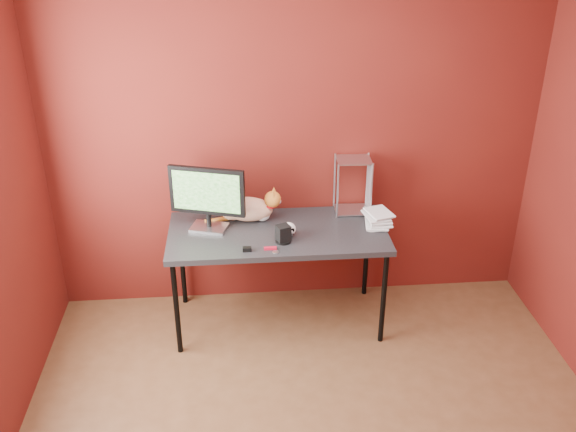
{
  "coord_description": "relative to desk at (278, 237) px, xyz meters",
  "views": [
    {
      "loc": [
        -0.41,
        -2.5,
        2.83
      ],
      "look_at": [
        -0.1,
        1.15,
        0.97
      ],
      "focal_mm": 40.0,
      "sensor_mm": 36.0,
      "label": 1
    }
  ],
  "objects": [
    {
      "name": "wire_rack",
      "position": [
        0.56,
        0.26,
        0.26
      ],
      "size": [
        0.25,
        0.21,
        0.41
      ],
      "rotation": [
        0.0,
        0.0,
        -0.04
      ],
      "color": "#B4B3B9",
      "rests_on": "desk"
    },
    {
      "name": "desk",
      "position": [
        0.0,
        0.0,
        0.0
      ],
      "size": [
        1.5,
        0.7,
        0.75
      ],
      "color": "black",
      "rests_on": "ground"
    },
    {
      "name": "black_gadget",
      "position": [
        -0.22,
        -0.26,
        0.06
      ],
      "size": [
        0.06,
        0.03,
        0.03
      ],
      "primitive_type": "cube",
      "rotation": [
        0.0,
        0.0,
        -0.01
      ],
      "color": "black",
      "rests_on": "desk"
    },
    {
      "name": "speaker",
      "position": [
        0.03,
        -0.16,
        0.11
      ],
      "size": [
        0.11,
        0.11,
        0.12
      ],
      "rotation": [
        0.0,
        0.0,
        0.4
      ],
      "color": "black",
      "rests_on": "desk"
    },
    {
      "name": "book_stack",
      "position": [
        0.63,
        0.04,
        0.57
      ],
      "size": [
        0.2,
        0.24,
        1.03
      ],
      "rotation": [
        0.0,
        0.0,
        0.07
      ],
      "color": "beige",
      "rests_on": "desk"
    },
    {
      "name": "room",
      "position": [
        0.15,
        -1.37,
        0.75
      ],
      "size": [
        3.52,
        3.52,
        2.61
      ],
      "color": "#50311B",
      "rests_on": "ground"
    },
    {
      "name": "pocket_knife",
      "position": [
        -0.07,
        -0.25,
        0.06
      ],
      "size": [
        0.08,
        0.02,
        0.02
      ],
      "primitive_type": "cube",
      "rotation": [
        0.0,
        0.0,
        0.02
      ],
      "color": "#AB0D24",
      "rests_on": "desk"
    },
    {
      "name": "monitor",
      "position": [
        -0.47,
        0.07,
        0.3
      ],
      "size": [
        0.51,
        0.23,
        0.45
      ],
      "rotation": [
        0.0,
        0.0,
        -0.3
      ],
      "color": "#B4B3B9",
      "rests_on": "desk"
    },
    {
      "name": "cat",
      "position": [
        -0.2,
        0.19,
        0.14
      ],
      "size": [
        0.54,
        0.26,
        0.25
      ],
      "rotation": [
        0.0,
        0.0,
        -0.19
      ],
      "color": "#C66429",
      "rests_on": "desk"
    },
    {
      "name": "washer",
      "position": [
        -0.03,
        -0.29,
        0.05
      ],
      "size": [
        0.04,
        0.04,
        0.0
      ],
      "primitive_type": "cylinder",
      "color": "#B4B3B9",
      "rests_on": "desk"
    },
    {
      "name": "skull_mug",
      "position": [
        0.07,
        -0.07,
        0.1
      ],
      "size": [
        0.1,
        0.1,
        0.09
      ],
      "rotation": [
        0.0,
        0.0,
        0.11
      ],
      "color": "white",
      "rests_on": "desk"
    }
  ]
}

